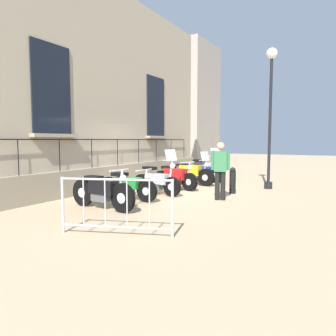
# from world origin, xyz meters

# --- Properties ---
(ground_plane) EXTENTS (60.00, 60.00, 0.00)m
(ground_plane) POSITION_xyz_m (0.00, 0.00, 0.00)
(ground_plane) COLOR tan
(building_facade) EXTENTS (0.82, 12.66, 7.15)m
(building_facade) POSITION_xyz_m (-2.31, 0.00, 3.45)
(building_facade) COLOR tan
(building_facade) RESTS_ON ground_plane
(motorcycle_black) EXTENTS (2.11, 0.64, 1.03)m
(motorcycle_black) POSITION_xyz_m (0.11, -3.12, 0.45)
(motorcycle_black) COLOR black
(motorcycle_black) RESTS_ON ground_plane
(motorcycle_green) EXTENTS (2.01, 0.75, 0.91)m
(motorcycle_green) POSITION_xyz_m (-0.10, -1.82, 0.41)
(motorcycle_green) COLOR black
(motorcycle_green) RESTS_ON ground_plane
(motorcycle_silver) EXTENTS (1.88, 0.64, 1.44)m
(motorcycle_silver) POSITION_xyz_m (0.14, -0.59, 0.43)
(motorcycle_silver) COLOR black
(motorcycle_silver) RESTS_ON ground_plane
(motorcycle_red) EXTENTS (1.92, 0.85, 0.98)m
(motorcycle_red) POSITION_xyz_m (0.11, 0.69, 0.43)
(motorcycle_red) COLOR black
(motorcycle_red) RESTS_ON ground_plane
(motorcycle_yellow) EXTENTS (2.11, 0.68, 1.30)m
(motorcycle_yellow) POSITION_xyz_m (0.08, 1.91, 0.44)
(motorcycle_yellow) COLOR black
(motorcycle_yellow) RESTS_ON ground_plane
(motorcycle_blue) EXTENTS (1.94, 0.90, 1.41)m
(motorcycle_blue) POSITION_xyz_m (0.18, 3.09, 0.43)
(motorcycle_blue) COLOR black
(motorcycle_blue) RESTS_ON ground_plane
(lamppost) EXTENTS (0.38, 0.38, 4.88)m
(lamppost) POSITION_xyz_m (2.95, 2.39, 3.04)
(lamppost) COLOR black
(lamppost) RESTS_ON ground_plane
(crowd_barrier) EXTENTS (1.97, 0.78, 1.05)m
(crowd_barrier) POSITION_xyz_m (1.80, -4.67, 0.56)
(crowd_barrier) COLOR #B7B7BF
(crowd_barrier) RESTS_ON ground_plane
(bollard) EXTENTS (0.20, 0.20, 0.85)m
(bollard) POSITION_xyz_m (2.17, 0.78, 0.43)
(bollard) COLOR black
(bollard) RESTS_ON ground_plane
(pedestrian_standing) EXTENTS (0.50, 0.33, 1.66)m
(pedestrian_standing) POSITION_xyz_m (2.22, -0.49, 0.94)
(pedestrian_standing) COLOR black
(pedestrian_standing) RESTS_ON ground_plane
(distant_building) EXTENTS (5.60, 4.48, 8.96)m
(distant_building) POSITION_xyz_m (-6.72, 13.53, 4.48)
(distant_building) COLOR #9E9384
(distant_building) RESTS_ON ground_plane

